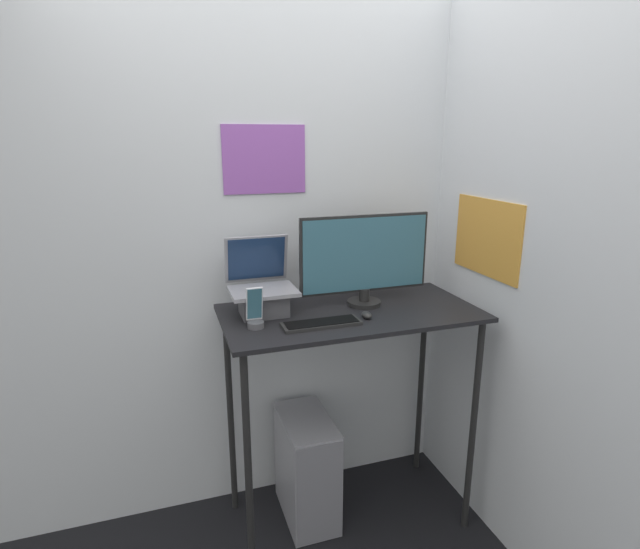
# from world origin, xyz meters

# --- Properties ---
(wall_back) EXTENTS (6.00, 0.06, 2.60)m
(wall_back) POSITION_xyz_m (-0.00, 0.66, 1.30)
(wall_back) COLOR silver
(wall_back) RESTS_ON ground_plane
(wall_side_right) EXTENTS (0.06, 6.00, 2.60)m
(wall_side_right) POSITION_xyz_m (0.65, 0.00, 1.30)
(wall_side_right) COLOR silver
(wall_side_right) RESTS_ON ground_plane
(desk) EXTENTS (1.14, 0.57, 1.09)m
(desk) POSITION_xyz_m (0.00, 0.29, 0.95)
(desk) COLOR black
(desk) RESTS_ON ground_plane
(laptop) EXTENTS (0.28, 0.27, 0.33)m
(laptop) POSITION_xyz_m (-0.38, 0.38, 1.18)
(laptop) COLOR #4C4C51
(laptop) RESTS_ON desk
(monitor) EXTENTS (0.61, 0.15, 0.42)m
(monitor) POSITION_xyz_m (0.09, 0.35, 1.31)
(monitor) COLOR black
(monitor) RESTS_ON desk
(keyboard) EXTENTS (0.33, 0.10, 0.02)m
(keyboard) POSITION_xyz_m (-0.18, 0.16, 1.10)
(keyboard) COLOR black
(keyboard) RESTS_ON desk
(mouse) EXTENTS (0.04, 0.06, 0.03)m
(mouse) POSITION_xyz_m (0.03, 0.18, 1.11)
(mouse) COLOR #262626
(mouse) RESTS_ON desk
(cell_phone) EXTENTS (0.07, 0.07, 0.17)m
(cell_phone) POSITION_xyz_m (-0.44, 0.22, 1.14)
(cell_phone) COLOR #4C4C51
(cell_phone) RESTS_ON desk
(computer_tower) EXTENTS (0.23, 0.41, 0.54)m
(computer_tower) POSITION_xyz_m (-0.18, 0.37, 0.27)
(computer_tower) COLOR gray
(computer_tower) RESTS_ON ground_plane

